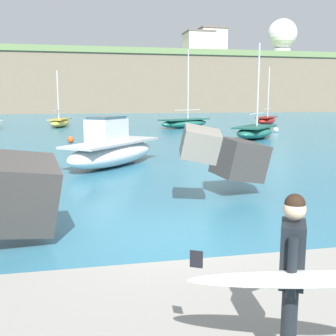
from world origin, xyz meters
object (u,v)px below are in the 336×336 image
(boat_far_centre, at_px, (185,123))
(surfer_with_board, at_px, (295,275))
(mooring_buoy_outer, at_px, (71,140))
(station_building_west, at_px, (210,42))
(boat_near_left, at_px, (112,150))
(mooring_buoy_inner, at_px, (276,130))
(boat_mid_right, at_px, (267,120))
(station_building_central, at_px, (199,42))
(boat_near_centre, at_px, (60,122))
(radar_dome, at_px, (282,37))
(boat_mid_left, at_px, (255,132))

(boat_far_centre, bearing_deg, surfer_with_board, -102.58)
(mooring_buoy_outer, bearing_deg, station_building_west, 65.56)
(boat_near_left, height_order, mooring_buoy_outer, boat_near_left)
(mooring_buoy_inner, distance_m, station_building_west, 66.02)
(boat_mid_right, height_order, station_building_central, station_building_central)
(boat_near_centre, distance_m, radar_dome, 87.07)
(surfer_with_board, relative_size, station_building_west, 0.24)
(boat_mid_right, xyz_separation_m, boat_far_centre, (-10.68, -3.72, 0.02))
(boat_near_left, bearing_deg, boat_mid_left, 43.25)
(boat_near_left, bearing_deg, station_building_central, 71.40)
(boat_mid_left, distance_m, boat_far_centre, 12.47)
(boat_near_centre, height_order, mooring_buoy_inner, boat_near_centre)
(boat_mid_left, bearing_deg, mooring_buoy_outer, -177.98)
(surfer_with_board, bearing_deg, station_building_west, 73.04)
(mooring_buoy_outer, xyz_separation_m, station_building_west, (30.89, 67.97, 15.89))
(boat_near_left, xyz_separation_m, boat_mid_right, (19.66, 26.56, -0.22))
(boat_near_left, bearing_deg, boat_near_centre, 97.44)
(radar_dome, distance_m, station_building_central, 32.52)
(boat_mid_left, height_order, mooring_buoy_outer, boat_mid_left)
(station_building_central, bearing_deg, boat_mid_left, -102.18)
(surfer_with_board, distance_m, station_building_west, 98.03)
(mooring_buoy_outer, relative_size, radar_dome, 0.04)
(surfer_with_board, height_order, mooring_buoy_outer, surfer_with_board)
(boat_near_centre, bearing_deg, radar_dome, 48.21)
(boat_far_centre, bearing_deg, boat_near_centre, 162.97)
(surfer_with_board, height_order, boat_mid_right, boat_mid_right)
(boat_near_left, height_order, station_building_central, station_building_central)
(station_building_west, bearing_deg, radar_dome, 26.14)
(boat_far_centre, relative_size, radar_dome, 0.69)
(boat_mid_right, bearing_deg, boat_near_centre, 179.77)
(station_building_central, bearing_deg, boat_mid_right, -96.37)
(surfer_with_board, xyz_separation_m, station_building_central, (24.37, 88.84, 14.17))
(boat_near_left, xyz_separation_m, mooring_buoy_outer, (-2.02, 10.11, -0.49))
(boat_mid_left, height_order, boat_mid_right, boat_mid_left)
(boat_near_left, distance_m, mooring_buoy_inner, 21.76)
(boat_near_centre, relative_size, boat_mid_right, 0.89)
(boat_mid_right, bearing_deg, mooring_buoy_inner, -111.27)
(boat_mid_left, bearing_deg, radar_dome, 62.19)
(boat_near_centre, xyz_separation_m, boat_far_centre, (12.46, -3.82, 0.01))
(station_building_west, bearing_deg, boat_near_centre, -122.18)
(boat_near_left, xyz_separation_m, radar_dome, (53.11, 89.97, 18.99))
(boat_near_centre, distance_m, mooring_buoy_outer, 16.62)
(mooring_buoy_inner, bearing_deg, mooring_buoy_outer, -162.90)
(boat_mid_left, bearing_deg, boat_near_centre, 132.48)
(surfer_with_board, bearing_deg, mooring_buoy_inner, 63.92)
(station_building_west, bearing_deg, mooring_buoy_outer, -114.44)
(boat_mid_right, xyz_separation_m, mooring_buoy_inner, (-4.33, -11.12, -0.27))
(boat_mid_left, xyz_separation_m, mooring_buoy_inner, (4.08, 4.87, -0.29))
(boat_mid_left, relative_size, mooring_buoy_inner, 15.59)
(boat_far_centre, height_order, station_building_west, station_building_west)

